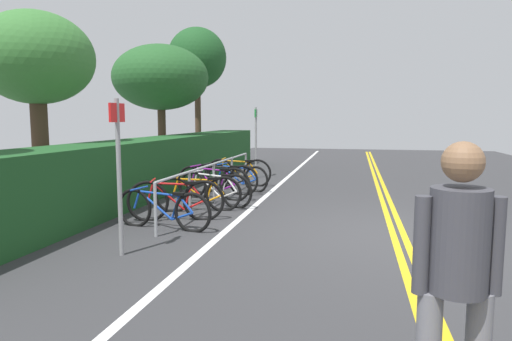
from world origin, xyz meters
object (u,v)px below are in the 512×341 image
object	(u,v)px
bicycle_2	(199,194)
tree_far_right	(161,78)
tree_mid	(36,60)
bicycle_7	(239,172)
sign_post_far	(256,135)
pedestrian	(457,269)
bicycle_1	(176,200)
bike_rack	(214,173)
bicycle_4	(213,183)
bicycle_3	(214,189)
bicycle_6	(237,178)
sign_post_near	(119,161)
bicycle_0	(163,210)
tree_extra	(197,59)
bicycle_5	(223,179)

from	to	relation	value
bicycle_2	tree_far_right	bearing A→B (deg)	31.39
tree_mid	bicycle_7	bearing A→B (deg)	-42.92
bicycle_7	sign_post_far	distance (m)	1.91
bicycle_7	pedestrian	bearing A→B (deg)	-158.13
sign_post_far	bicycle_1	bearing A→B (deg)	178.49
bike_rack	bicycle_2	distance (m)	0.99
tree_far_right	sign_post_far	bearing A→B (deg)	-80.18
bicycle_1	bicycle_4	distance (m)	2.17
bicycle_4	bicycle_7	size ratio (longest dim) A/B	1.04
bicycle_7	tree_mid	world-z (taller)	tree_mid
sign_post_far	bicycle_3	bearing A→B (deg)	-178.72
sign_post_far	tree_mid	xyz separation A→B (m)	(-5.16, 3.34, 1.65)
bicycle_3	bicycle_6	size ratio (longest dim) A/B	1.02
bicycle_4	bicycle_6	size ratio (longest dim) A/B	1.07
sign_post_near	sign_post_far	bearing A→B (deg)	-0.50
bicycle_4	bicycle_1	bearing A→B (deg)	-179.55
bicycle_3	pedestrian	world-z (taller)	pedestrian
bicycle_1	bicycle_0	bearing A→B (deg)	-177.09
bicycle_4	sign_post_far	distance (m)	3.79
bicycle_7	tree_extra	distance (m)	6.05
sign_post_near	tree_extra	bearing A→B (deg)	14.23
bicycle_0	tree_extra	bearing A→B (deg)	16.09
bicycle_0	bicycle_6	bearing A→B (deg)	-2.35
tree_far_right	bicycle_2	bearing A→B (deg)	-148.61
bicycle_6	sign_post_far	size ratio (longest dim) A/B	0.80
bicycle_0	bicycle_7	distance (m)	4.79
sign_post_far	bicycle_4	bearing A→B (deg)	177.33
sign_post_near	bicycle_0	bearing A→B (deg)	2.10
tree_mid	tree_extra	xyz separation A→B (m)	(7.65, -0.64, 0.97)
bicycle_0	bicycle_1	bearing A→B (deg)	2.91
bicycle_3	bicycle_1	bearing A→B (deg)	169.89
sign_post_far	bicycle_2	bearing A→B (deg)	179.68
bicycle_0	sign_post_far	distance (m)	6.53
bicycle_1	tree_far_right	size ratio (longest dim) A/B	0.42
bicycle_1	bicycle_5	world-z (taller)	bicycle_1
bicycle_2	bicycle_7	distance (m)	3.34
bicycle_3	sign_post_near	size ratio (longest dim) A/B	0.84
bike_rack	bicycle_1	xyz separation A→B (m)	(-1.78, 0.13, -0.27)
bicycle_0	sign_post_far	world-z (taller)	sign_post_far
tree_extra	tree_mid	bearing A→B (deg)	175.20
bicycle_3	sign_post_near	world-z (taller)	sign_post_near
bicycle_7	sign_post_far	size ratio (longest dim) A/B	0.82
tree_mid	tree_far_right	size ratio (longest dim) A/B	0.99
pedestrian	bicycle_4	bearing A→B (deg)	27.84
bicycle_5	sign_post_near	size ratio (longest dim) A/B	0.85
bicycle_2	tree_far_right	xyz separation A→B (m)	(4.52, 2.76, 2.64)
bicycle_5	tree_extra	world-z (taller)	tree_extra
sign_post_far	bicycle_6	bearing A→B (deg)	-178.92
bicycle_3	bicycle_4	size ratio (longest dim) A/B	0.95
bicycle_1	tree_mid	world-z (taller)	tree_mid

